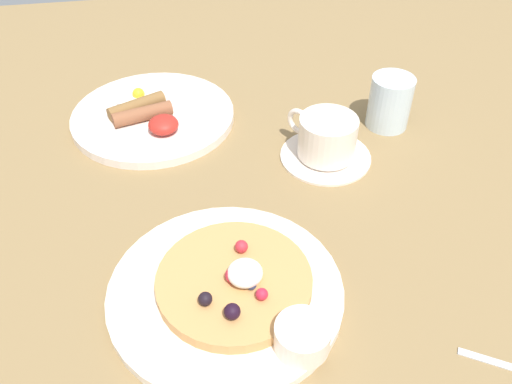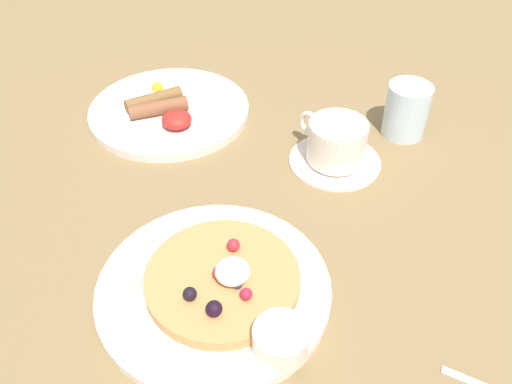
{
  "view_description": "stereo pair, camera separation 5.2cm",
  "coord_description": "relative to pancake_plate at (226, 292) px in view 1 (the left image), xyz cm",
  "views": [
    {
      "loc": [
        -7.47,
        -50.35,
        47.57
      ],
      "look_at": [
        0.59,
        -1.82,
        4.0
      ],
      "focal_mm": 37.47,
      "sensor_mm": 36.0,
      "label": 1
    },
    {
      "loc": [
        -2.34,
        -50.93,
        47.57
      ],
      "look_at": [
        0.59,
        -1.82,
        4.0
      ],
      "focal_mm": 37.47,
      "sensor_mm": 36.0,
      "label": 2
    }
  ],
  "objects": [
    {
      "name": "syrup_ramekin",
      "position": [
        6.54,
        -8.32,
        2.17
      ],
      "size": [
        5.54,
        5.54,
        2.99
      ],
      "color": "white",
      "rests_on": "pancake_plate"
    },
    {
      "name": "coffee_cup",
      "position": [
        17.16,
        22.34,
        3.14
      ],
      "size": [
        8.91,
        9.93,
        5.85
      ],
      "color": "white",
      "rests_on": "coffee_saucer"
    },
    {
      "name": "water_glass",
      "position": [
        28.82,
        28.91,
        3.42
      ],
      "size": [
        6.46,
        6.46,
        8.1
      ],
      "primitive_type": "cylinder",
      "color": "silver",
      "rests_on": "ground_plane"
    },
    {
      "name": "ground_plane",
      "position": [
        4.77,
        13.78,
        -2.13
      ],
      "size": [
        184.44,
        147.09,
        3.0
      ],
      "primitive_type": "cube",
      "color": "olive"
    },
    {
      "name": "breakfast_plate",
      "position": [
        -7.08,
        36.11,
        0.05
      ],
      "size": [
        25.41,
        25.41,
        1.36
      ],
      "primitive_type": "cylinder",
      "color": "white",
      "rests_on": "ground_plane"
    },
    {
      "name": "coffee_saucer",
      "position": [
        17.26,
        22.22,
        -0.26
      ],
      "size": [
        13.09,
        13.09,
        0.74
      ],
      "primitive_type": "cylinder",
      "color": "white",
      "rests_on": "ground_plane"
    },
    {
      "name": "pancake_plate",
      "position": [
        0.0,
        0.0,
        0.0
      ],
      "size": [
        25.79,
        25.79,
        1.27
      ],
      "primitive_type": "cylinder",
      "color": "white",
      "rests_on": "ground_plane"
    },
    {
      "name": "pancake_with_berries",
      "position": [
        1.06,
        0.02,
        1.55
      ],
      "size": [
        16.99,
        16.99,
        3.73
      ],
      "color": "tan",
      "rests_on": "pancake_plate"
    },
    {
      "name": "fried_breakfast",
      "position": [
        -8.02,
        35.22,
        1.73
      ],
      "size": [
        10.78,
        15.66,
        2.68
      ],
      "color": "brown",
      "rests_on": "breakfast_plate"
    }
  ]
}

